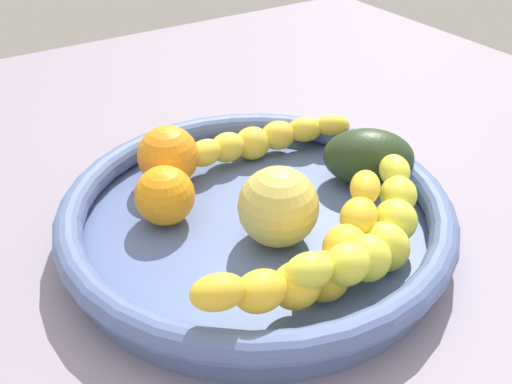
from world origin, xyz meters
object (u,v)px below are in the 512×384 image
object	(u,v)px
orange_mid_left	(165,196)
apple_yellow	(276,207)
avocado_dark	(368,157)
banana_draped_left	(375,233)
banana_arching_top	(255,142)
fruit_bowl	(256,216)
orange_front	(168,156)
banana_draped_right	(316,258)

from	to	relation	value
orange_mid_left	apple_yellow	bearing A→B (deg)	-49.16
orange_mid_left	avocado_dark	distance (cm)	20.18
banana_draped_left	avocado_dark	size ratio (longest dim) A/B	2.11
orange_mid_left	banana_arching_top	bearing A→B (deg)	20.81
orange_mid_left	banana_draped_left	bearing A→B (deg)	-51.36
banana_arching_top	banana_draped_left	bearing A→B (deg)	-92.77
banana_arching_top	avocado_dark	world-z (taller)	avocado_dark
fruit_bowl	banana_arching_top	distance (cm)	10.82
fruit_bowl	orange_front	world-z (taller)	orange_front
orange_mid_left	apple_yellow	size ratio (longest dim) A/B	0.78
avocado_dark	apple_yellow	bearing A→B (deg)	-167.21
orange_front	apple_yellow	xyz separation A→B (cm)	(3.61, -13.43, 0.44)
fruit_bowl	banana_draped_left	distance (cm)	11.60
banana_arching_top	orange_front	distance (cm)	9.55
orange_front	apple_yellow	bearing A→B (deg)	-74.94
orange_mid_left	apple_yellow	xyz separation A→B (cm)	(6.68, -7.73, 0.76)
banana_arching_top	avocado_dark	xyz separation A→B (cm)	(7.06, -9.57, 0.59)
banana_draped_left	banana_draped_right	xyz separation A→B (cm)	(-6.01, -0.08, 0.20)
fruit_bowl	banana_draped_left	bearing A→B (deg)	-65.18
banana_draped_right	banana_arching_top	distance (cm)	20.59
banana_draped_right	avocado_dark	distance (cm)	17.09
banana_draped_left	orange_front	world-z (taller)	orange_front
avocado_dark	fruit_bowl	bearing A→B (deg)	177.62
orange_front	avocado_dark	size ratio (longest dim) A/B	0.68
orange_front	banana_draped_right	bearing A→B (deg)	-82.90
orange_front	orange_mid_left	size ratio (longest dim) A/B	1.12
banana_draped_right	orange_mid_left	bearing A→B (deg)	110.98
orange_mid_left	apple_yellow	distance (cm)	10.25
apple_yellow	banana_draped_left	bearing A→B (deg)	-54.03
avocado_dark	banana_draped_left	bearing A→B (deg)	-129.44
fruit_bowl	banana_draped_left	world-z (taller)	banana_draped_left
banana_draped_left	apple_yellow	world-z (taller)	apple_yellow
banana_draped_left	banana_arching_top	xyz separation A→B (cm)	(0.93, 19.28, -0.86)
apple_yellow	banana_draped_right	bearing A→B (deg)	-99.02
banana_draped_left	orange_mid_left	world-z (taller)	banana_draped_left
banana_draped_right	orange_mid_left	size ratio (longest dim) A/B	3.92
apple_yellow	avocado_dark	world-z (taller)	apple_yellow
apple_yellow	orange_front	bearing A→B (deg)	105.06
banana_draped_right	orange_mid_left	world-z (taller)	banana_draped_right
orange_mid_left	avocado_dark	size ratio (longest dim) A/B	0.61
banana_draped_left	avocado_dark	world-z (taller)	same
banana_arching_top	orange_front	bearing A→B (deg)	174.35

